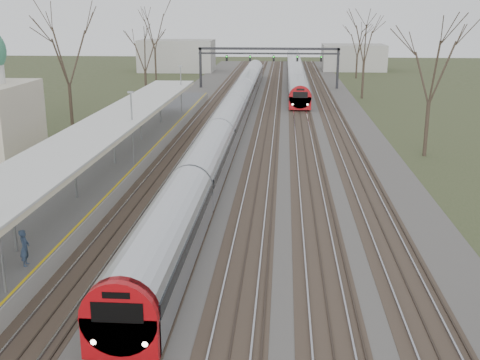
# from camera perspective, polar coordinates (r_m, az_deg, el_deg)

# --- Properties ---
(track_bed) EXTENTS (24.00, 160.00, 0.22)m
(track_bed) POSITION_cam_1_polar(r_m,az_deg,el_deg) (62.08, 1.93, 5.31)
(track_bed) COLOR #474442
(track_bed) RESTS_ON ground
(platform) EXTENTS (3.50, 69.00, 1.00)m
(platform) POSITION_cam_1_polar(r_m,az_deg,el_deg) (46.33, -10.56, 2.00)
(platform) COLOR #9E9B93
(platform) RESTS_ON ground
(canopy) EXTENTS (4.10, 50.00, 3.11)m
(canopy) POSITION_cam_1_polar(r_m,az_deg,el_deg) (41.37, -12.36, 5.13)
(canopy) COLOR slate
(canopy) RESTS_ON platform
(signal_gantry) EXTENTS (21.00, 0.59, 6.08)m
(signal_gantry) POSITION_cam_1_polar(r_m,az_deg,el_deg) (91.25, 2.77, 11.71)
(signal_gantry) COLOR black
(signal_gantry) RESTS_ON ground
(tree_west_far) EXTENTS (5.50, 5.50, 11.33)m
(tree_west_far) POSITION_cam_1_polar(r_m,az_deg,el_deg) (57.57, -16.13, 11.88)
(tree_west_far) COLOR #2D231C
(tree_west_far) RESTS_ON ground
(tree_east_far) EXTENTS (5.00, 5.00, 10.30)m
(tree_east_far) POSITION_cam_1_polar(r_m,az_deg,el_deg) (49.49, 17.74, 10.37)
(tree_east_far) COLOR #2D231C
(tree_east_far) RESTS_ON ground
(train_near) EXTENTS (2.62, 90.21, 3.05)m
(train_near) POSITION_cam_1_polar(r_m,az_deg,el_deg) (62.79, -0.56, 6.75)
(train_near) COLOR #A5A8AF
(train_near) RESTS_ON ground
(train_far) EXTENTS (2.62, 75.21, 3.05)m
(train_far) POSITION_cam_1_polar(r_m,az_deg,el_deg) (106.90, 5.26, 10.41)
(train_far) COLOR #A5A8AF
(train_far) RESTS_ON ground
(passenger) EXTENTS (0.49, 0.64, 1.59)m
(passenger) POSITION_cam_1_polar(r_m,az_deg,el_deg) (26.67, -19.74, -6.08)
(passenger) COLOR #2E3F5A
(passenger) RESTS_ON platform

